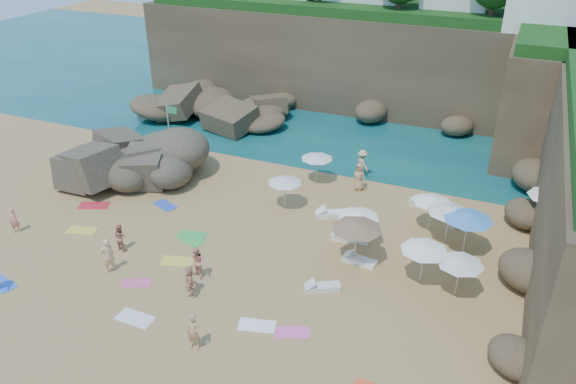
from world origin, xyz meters
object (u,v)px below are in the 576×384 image
at_px(rock_outcrop, 130,179).
at_px(parasol_1, 433,199).
at_px(person_stand_0, 14,221).
at_px(person_stand_3, 350,226).
at_px(flag_pole, 170,126).
at_px(person_stand_6, 108,255).
at_px(person_stand_4, 359,177).
at_px(parasol_2, 450,209).
at_px(person_stand_1, 120,237).
at_px(person_stand_5, 187,142).
at_px(person_stand_2, 362,163).
at_px(lounger_0, 332,214).
at_px(parasol_0, 317,156).

xyz_separation_m(rock_outcrop, parasol_1, (19.58, 1.52, 1.89)).
bearing_deg(person_stand_0, person_stand_3, -13.18).
bearing_deg(flag_pole, person_stand_6, -71.07).
height_order(flag_pole, person_stand_4, flag_pole).
height_order(rock_outcrop, parasol_2, parasol_2).
relative_size(person_stand_3, person_stand_6, 0.78).
bearing_deg(person_stand_0, person_stand_1, -26.36).
bearing_deg(parasol_1, person_stand_4, 149.33).
bearing_deg(parasol_2, person_stand_0, -159.45).
bearing_deg(flag_pole, person_stand_4, 4.88).
relative_size(parasol_1, person_stand_5, 1.46).
xyz_separation_m(rock_outcrop, person_stand_4, (14.52, 4.52, 0.92)).
relative_size(flag_pole, person_stand_2, 2.27).
distance_m(rock_outcrop, person_stand_1, 8.52).
bearing_deg(person_stand_1, lounger_0, -127.45).
height_order(flag_pole, person_stand_0, flag_pole).
relative_size(flag_pole, person_stand_5, 2.88).
xyz_separation_m(lounger_0, person_stand_3, (1.64, -1.82, 0.58)).
distance_m(person_stand_4, person_stand_5, 13.40).
xyz_separation_m(parasol_2, person_stand_2, (-6.49, 6.02, -1.11)).
xyz_separation_m(parasol_0, lounger_0, (2.47, -3.89, -1.67)).
distance_m(flag_pole, parasol_0, 10.45).
xyz_separation_m(rock_outcrop, parasol_2, (20.65, 0.47, 2.06)).
xyz_separation_m(flag_pole, person_stand_3, (14.45, -4.55, -2.01)).
relative_size(lounger_0, person_stand_5, 1.32).
height_order(parasol_0, lounger_0, parasol_0).
bearing_deg(parasol_1, rock_outcrop, -175.56).
relative_size(person_stand_3, person_stand_5, 0.99).
bearing_deg(person_stand_4, person_stand_0, -127.43).
relative_size(parasol_2, person_stand_1, 1.57).
xyz_separation_m(parasol_0, person_stand_1, (-6.83, -11.56, -1.06)).
relative_size(parasol_0, parasol_1, 0.96).
height_order(rock_outcrop, lounger_0, rock_outcrop).
height_order(person_stand_3, person_stand_6, person_stand_6).
xyz_separation_m(person_stand_0, person_stand_5, (2.90, 13.30, -0.00)).
bearing_deg(person_stand_6, person_stand_0, -72.56).
distance_m(person_stand_2, person_stand_4, 2.00).
height_order(flag_pole, person_stand_6, flag_pole).
xyz_separation_m(parasol_0, person_stand_5, (-10.47, 0.82, -1.07)).
bearing_deg(person_stand_2, person_stand_1, 99.41).
distance_m(lounger_0, person_stand_0, 18.02).
bearing_deg(person_stand_1, person_stand_2, -111.77).
bearing_deg(parasol_0, lounger_0, -57.63).
bearing_deg(person_stand_3, parasol_2, -50.25).
height_order(lounger_0, person_stand_2, person_stand_2).
xyz_separation_m(rock_outcrop, person_stand_0, (-1.76, -7.93, 0.75)).
height_order(person_stand_0, person_stand_6, person_stand_6).
height_order(person_stand_1, person_stand_3, person_stand_1).
relative_size(parasol_2, person_stand_4, 1.28).
xyz_separation_m(lounger_0, person_stand_0, (-15.83, -8.59, 0.59)).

